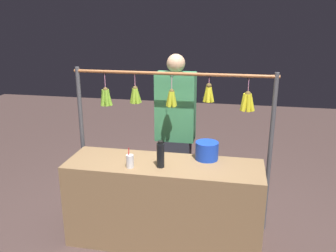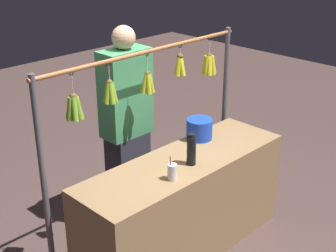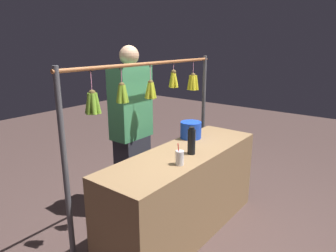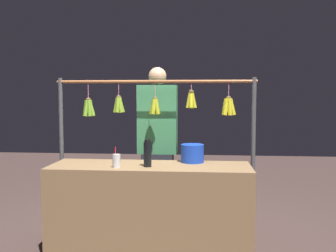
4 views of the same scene
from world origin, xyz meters
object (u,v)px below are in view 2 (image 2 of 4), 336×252
Objects in this scene: drink_cup at (172,172)px; vendor_person at (127,130)px; water_bottle at (191,150)px; blue_bucket at (199,129)px.

drink_cup is 0.10× the size of vendor_person.
water_bottle is at bearing -166.86° from drink_cup.
water_bottle is 0.76m from vendor_person.
water_bottle is 1.14× the size of blue_bucket.
blue_bucket is at bearing 129.01° from vendor_person.
drink_cup is (0.27, 0.06, -0.06)m from water_bottle.
water_bottle reaches higher than blue_bucket.
vendor_person is at bearing -50.99° from blue_bucket.
blue_bucket is 1.18× the size of drink_cup.
blue_bucket is at bearing -145.97° from water_bottle.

